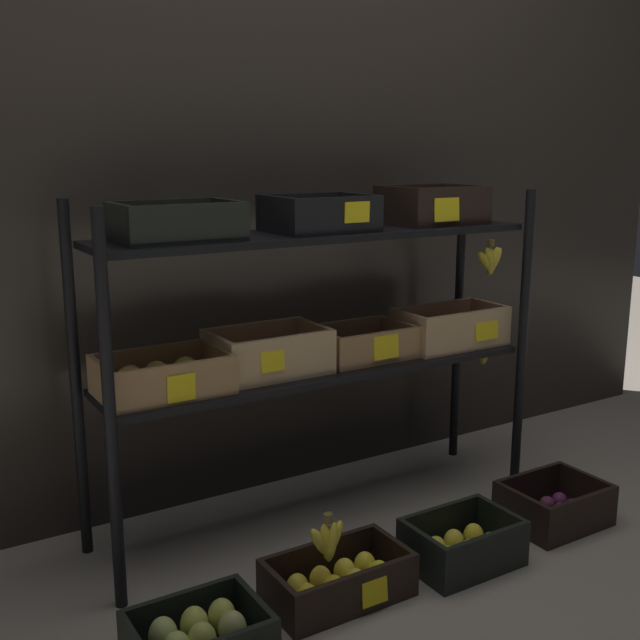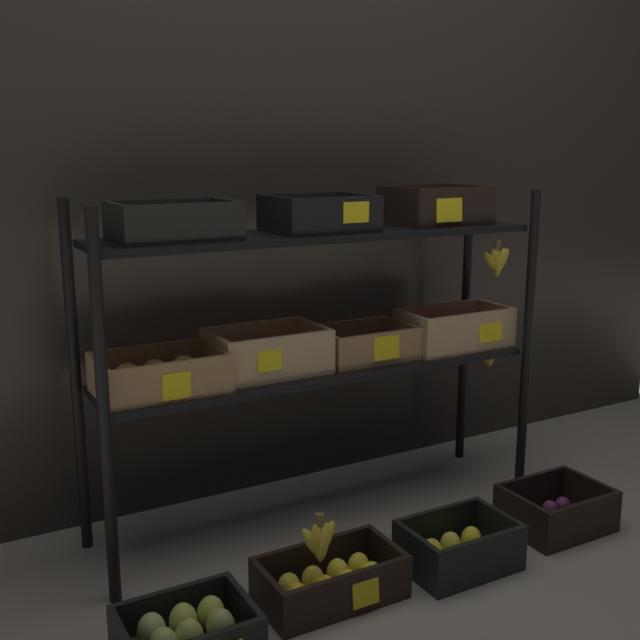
% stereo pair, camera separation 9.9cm
% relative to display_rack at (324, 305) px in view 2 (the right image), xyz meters
% --- Properties ---
extents(ground_plane, '(10.00, 10.00, 0.00)m').
position_rel_display_rack_xyz_m(ground_plane, '(-0.02, -0.00, -0.70)').
color(ground_plane, gray).
extents(storefront_wall, '(3.82, 0.12, 2.31)m').
position_rel_display_rack_xyz_m(storefront_wall, '(-0.02, 0.36, 0.46)').
color(storefront_wall, '#2D2823').
rests_on(storefront_wall, ground_plane).
extents(display_rack, '(1.55, 0.36, 1.05)m').
position_rel_display_rack_xyz_m(display_rack, '(0.00, 0.00, 0.00)').
color(display_rack, black).
rests_on(display_rack, ground_plane).
extents(crate_ground_pear, '(0.32, 0.24, 0.11)m').
position_rel_display_rack_xyz_m(crate_ground_pear, '(-0.63, -0.46, -0.65)').
color(crate_ground_pear, black).
rests_on(crate_ground_pear, ground_plane).
extents(crate_ground_lemon, '(0.38, 0.21, 0.12)m').
position_rel_display_rack_xyz_m(crate_ground_lemon, '(-0.23, -0.44, -0.65)').
color(crate_ground_lemon, black).
rests_on(crate_ground_lemon, ground_plane).
extents(crate_ground_center_lemon, '(0.31, 0.22, 0.14)m').
position_rel_display_rack_xyz_m(crate_ground_center_lemon, '(0.17, -0.47, -0.64)').
color(crate_ground_center_lemon, black).
rests_on(crate_ground_center_lemon, ground_plane).
extents(crate_ground_plum, '(0.31, 0.24, 0.13)m').
position_rel_display_rack_xyz_m(crate_ground_plum, '(0.59, -0.44, -0.65)').
color(crate_ground_plum, black).
rests_on(crate_ground_plum, ground_plane).
extents(banana_bunch_loose, '(0.12, 0.04, 0.13)m').
position_rel_display_rack_xyz_m(banana_bunch_loose, '(-0.26, -0.44, -0.52)').
color(banana_bunch_loose, brown).
rests_on(banana_bunch_loose, crate_ground_lemon).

